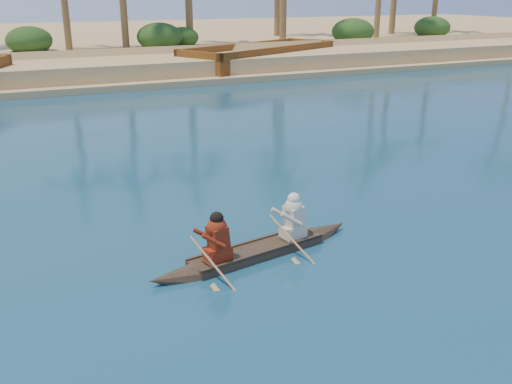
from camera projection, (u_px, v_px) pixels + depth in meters
name	position (u px, v px, depth m)	size (l,w,h in m)	color
ground	(114.00, 295.00, 10.37)	(160.00, 160.00, 0.00)	navy
shrub_cluster	(8.00, 57.00, 36.82)	(100.00, 6.00, 2.40)	#1C3F17
canoe	(257.00, 244.00, 11.84)	(4.98, 1.49, 1.36)	#3E3122
barge_right	(260.00, 60.00, 39.56)	(12.78, 8.74, 2.03)	brown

